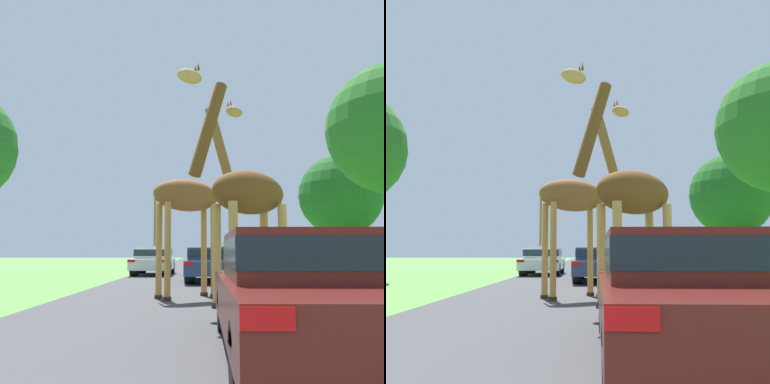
# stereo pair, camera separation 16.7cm
# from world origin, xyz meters

# --- Properties ---
(road) EXTENTS (6.52, 120.00, 0.00)m
(road) POSITION_xyz_m (0.00, 30.00, 0.00)
(road) COLOR #424244
(road) RESTS_ON ground
(giraffe_near_road) EXTENTS (2.57, 1.78, 5.41)m
(giraffe_near_road) POSITION_xyz_m (0.04, 10.97, 2.55)
(giraffe_near_road) COLOR #B77F3D
(giraffe_near_road) RESTS_ON ground
(giraffe_companion) EXTENTS (2.52, 1.73, 5.04)m
(giraffe_companion) POSITION_xyz_m (1.19, 9.10, 2.30)
(giraffe_companion) COLOR tan
(giraffe_companion) RESTS_ON ground
(car_lead_maroon) EXTENTS (1.84, 4.58, 1.37)m
(car_lead_maroon) POSITION_xyz_m (1.42, 5.31, 0.73)
(car_lead_maroon) COLOR #561914
(car_lead_maroon) RESTS_ON ground
(car_queue_right) EXTENTS (1.94, 4.12, 1.34)m
(car_queue_right) POSITION_xyz_m (-2.19, 21.35, 0.72)
(car_queue_right) COLOR silver
(car_queue_right) RESTS_ON ground
(car_queue_left) EXTENTS (1.73, 4.02, 1.48)m
(car_queue_left) POSITION_xyz_m (1.69, 25.23, 0.77)
(car_queue_left) COLOR gray
(car_queue_left) RESTS_ON ground
(car_far_ahead) EXTENTS (1.79, 4.52, 1.30)m
(car_far_ahead) POSITION_xyz_m (0.53, 16.83, 0.71)
(car_far_ahead) COLOR navy
(car_far_ahead) RESTS_ON ground
(tree_left_edge) EXTENTS (5.61, 5.61, 7.83)m
(tree_left_edge) POSITION_xyz_m (9.80, 28.49, 5.01)
(tree_left_edge) COLOR brown
(tree_left_edge) RESTS_ON ground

